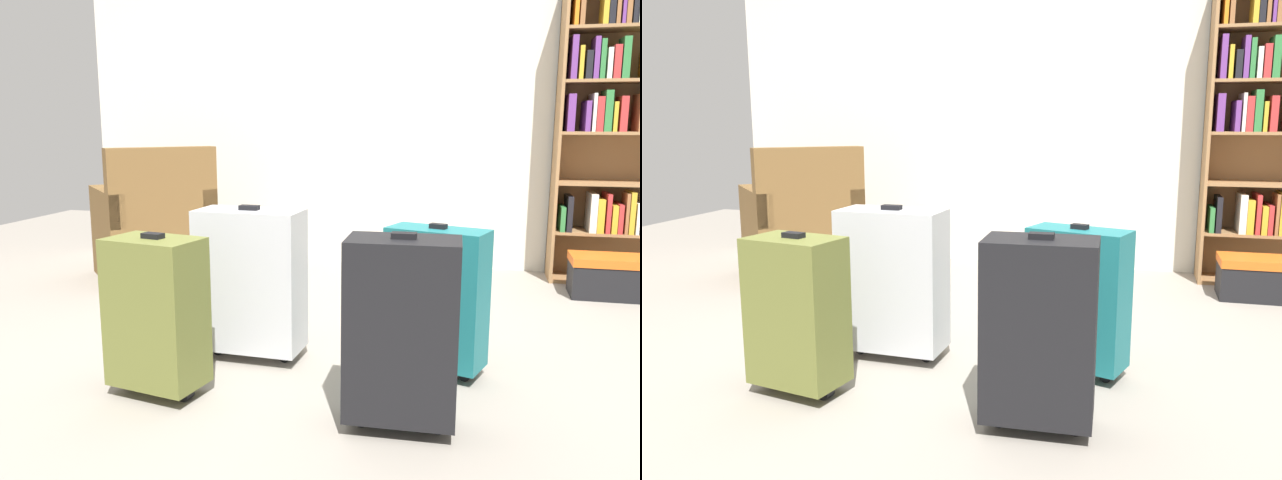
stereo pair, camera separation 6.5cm
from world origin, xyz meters
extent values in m
plane|color=gray|center=(0.00, 0.00, 0.00)|extent=(8.32, 8.32, 0.00)
cube|color=beige|center=(0.00, 2.19, 1.30)|extent=(4.75, 0.10, 2.60)
cube|color=olive|center=(1.13, 1.95, 0.98)|extent=(0.02, 0.32, 1.96)
cube|color=olive|center=(1.55, 2.11, 0.98)|extent=(0.86, 0.02, 1.96)
cube|color=olive|center=(1.55, 1.95, 0.01)|extent=(0.82, 0.30, 0.02)
cube|color=olive|center=(1.55, 1.95, 0.34)|extent=(0.82, 0.30, 0.02)
cube|color=olive|center=(1.55, 1.95, 0.66)|extent=(0.82, 0.30, 0.02)
cube|color=olive|center=(1.55, 1.95, 0.99)|extent=(0.82, 0.30, 0.02)
cube|color=olive|center=(1.55, 1.95, 1.31)|extent=(0.82, 0.30, 0.02)
cube|color=olive|center=(1.55, 1.95, 1.64)|extent=(0.82, 0.30, 0.02)
cube|color=#2D7238|center=(1.19, 1.91, 0.43)|extent=(0.03, 0.22, 0.16)
cube|color=black|center=(1.23, 1.92, 0.46)|extent=(0.03, 0.24, 0.23)
cube|color=silver|center=(1.37, 1.92, 0.47)|extent=(0.04, 0.24, 0.25)
cube|color=gold|center=(1.42, 1.93, 0.46)|extent=(0.04, 0.26, 0.22)
cube|color=#B22D2D|center=(1.46, 1.93, 0.47)|extent=(0.03, 0.25, 0.26)
cube|color=gold|center=(1.50, 1.94, 0.44)|extent=(0.03, 0.27, 0.18)
cube|color=#B22D2D|center=(1.54, 1.93, 0.44)|extent=(0.03, 0.26, 0.19)
cube|color=brown|center=(1.57, 1.89, 0.48)|extent=(0.02, 0.18, 0.26)
cube|color=gold|center=(1.60, 1.91, 0.48)|extent=(0.03, 0.22, 0.27)
cube|color=silver|center=(1.64, 1.91, 0.45)|extent=(0.02, 0.21, 0.20)
cube|color=black|center=(1.67, 1.92, 0.44)|extent=(0.04, 0.23, 0.19)
cube|color=#66337F|center=(1.20, 1.92, 1.12)|extent=(0.04, 0.23, 0.24)
cube|color=#66337F|center=(1.30, 1.94, 1.09)|extent=(0.03, 0.27, 0.19)
cube|color=silver|center=(1.33, 1.94, 1.12)|extent=(0.02, 0.27, 0.24)
cube|color=#B22D2D|center=(1.37, 1.93, 1.11)|extent=(0.04, 0.26, 0.22)
cube|color=#2D7238|center=(1.41, 1.91, 1.13)|extent=(0.04, 0.21, 0.26)
cube|color=gold|center=(1.46, 1.91, 1.09)|extent=(0.02, 0.21, 0.19)
cube|color=#B22D2D|center=(1.51, 1.91, 1.11)|extent=(0.04, 0.22, 0.22)
cube|color=brown|center=(1.61, 1.92, 1.11)|extent=(0.03, 0.24, 0.23)
cube|color=#66337F|center=(1.19, 1.91, 1.46)|extent=(0.04, 0.22, 0.27)
cube|color=gold|center=(1.24, 1.93, 1.43)|extent=(0.03, 0.26, 0.20)
cube|color=black|center=(1.28, 1.90, 1.41)|extent=(0.04, 0.19, 0.17)
cube|color=#66337F|center=(1.32, 1.90, 1.45)|extent=(0.03, 0.19, 0.26)
cube|color=#2D7238|center=(1.36, 1.90, 1.44)|extent=(0.03, 0.20, 0.24)
cube|color=silver|center=(1.40, 1.91, 1.42)|extent=(0.03, 0.21, 0.19)
cube|color=#B22D2D|center=(1.44, 1.91, 1.43)|extent=(0.04, 0.21, 0.20)
cube|color=#2D7238|center=(1.49, 1.90, 1.45)|extent=(0.04, 0.20, 0.25)
cube|color=orange|center=(1.19, 1.93, 1.77)|extent=(0.02, 0.25, 0.25)
cube|color=brown|center=(1.22, 1.94, 1.74)|extent=(0.03, 0.27, 0.19)
cube|color=gold|center=(1.35, 1.89, 1.73)|extent=(0.03, 0.18, 0.17)
cube|color=black|center=(1.39, 1.91, 1.78)|extent=(0.04, 0.21, 0.27)
cube|color=brown|center=(1.43, 1.91, 1.75)|extent=(0.02, 0.22, 0.20)
cube|color=#66337F|center=(1.46, 1.90, 1.78)|extent=(0.02, 0.20, 0.26)
cube|color=brown|center=(1.49, 1.93, 1.77)|extent=(0.03, 0.25, 0.25)
cube|color=black|center=(1.52, 1.90, 1.73)|extent=(0.03, 0.20, 0.16)
cube|color=silver|center=(1.56, 1.92, 1.74)|extent=(0.03, 0.24, 0.18)
cube|color=brown|center=(-1.53, 1.36, 0.20)|extent=(0.99, 0.99, 0.40)
cube|color=#91724F|center=(-1.53, 1.36, 0.44)|extent=(0.76, 0.77, 0.08)
cube|color=brown|center=(-1.33, 1.14, 0.65)|extent=(0.59, 0.56, 0.50)
cube|color=brown|center=(-1.31, 1.56, 0.51)|extent=(0.55, 0.58, 0.22)
cube|color=brown|center=(-1.75, 1.15, 0.51)|extent=(0.55, 0.58, 0.22)
cylinder|color=red|center=(-0.89, 1.42, 0.05)|extent=(0.08, 0.08, 0.10)
torus|color=red|center=(-0.84, 1.42, 0.05)|extent=(0.06, 0.01, 0.06)
cube|color=black|center=(1.43, 1.54, 0.11)|extent=(0.42, 0.29, 0.22)
cube|color=#D85919|center=(1.43, 1.54, 0.23)|extent=(0.43, 0.30, 0.05)
cube|color=#B7BABF|center=(-0.32, 0.03, 0.37)|extent=(0.47, 0.25, 0.63)
cube|color=black|center=(-0.32, 0.03, 0.69)|extent=(0.09, 0.05, 0.02)
cylinder|color=black|center=(-0.49, 0.04, 0.03)|extent=(0.05, 0.05, 0.05)
cylinder|color=black|center=(-0.16, 0.02, 0.03)|extent=(0.05, 0.05, 0.05)
cube|color=black|center=(0.42, -0.50, 0.36)|extent=(0.39, 0.25, 0.63)
cube|color=black|center=(0.42, -0.50, 0.69)|extent=(0.09, 0.05, 0.02)
cylinder|color=black|center=(0.28, -0.50, 0.03)|extent=(0.05, 0.05, 0.05)
cylinder|color=black|center=(0.55, -0.49, 0.03)|extent=(0.05, 0.05, 0.05)
cube|color=#19666B|center=(0.49, 0.05, 0.34)|extent=(0.45, 0.31, 0.58)
cube|color=black|center=(0.49, 0.05, 0.64)|extent=(0.08, 0.06, 0.02)
cylinder|color=black|center=(0.36, 0.09, 0.03)|extent=(0.06, 0.06, 0.05)
cylinder|color=black|center=(0.63, 0.00, 0.03)|extent=(0.06, 0.06, 0.05)
cube|color=brown|center=(-0.54, -0.44, 0.34)|extent=(0.39, 0.29, 0.58)
cube|color=black|center=(-0.54, -0.44, 0.64)|extent=(0.09, 0.06, 0.02)
cylinder|color=black|center=(-0.66, -0.42, 0.03)|extent=(0.06, 0.06, 0.05)
cylinder|color=black|center=(-0.42, -0.46, 0.03)|extent=(0.06, 0.06, 0.05)
camera|label=1|loc=(0.66, -2.61, 1.07)|focal=36.18mm
camera|label=2|loc=(0.72, -2.60, 1.07)|focal=36.18mm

